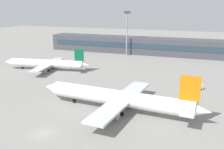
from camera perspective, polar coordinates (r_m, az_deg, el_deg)
The scene contains 6 objects.
ground_plane at distance 91.64m, azimuth -0.44°, elevation -1.77°, with size 400.00×400.00×0.00m, color gray.
terminal_building at distance 146.22m, azimuth 7.90°, elevation 6.26°, with size 114.71×12.13×9.00m.
airplane_near at distance 66.86m, azimuth 1.16°, elevation -5.14°, with size 45.85×32.02×11.32m.
airplane_mid at distance 111.80m, azimuth -14.29°, elevation 2.35°, with size 37.48×26.40×9.30m.
service_van_white at distance 87.50m, azimuth 17.59°, elevation -2.56°, with size 5.33×4.78×2.08m.
floodlight_tower_west at distance 139.15m, azimuth 3.27°, elevation 9.71°, with size 3.20×0.80×23.27m.
Camera 1 is at (31.30, -41.93, 26.54)m, focal length 41.75 mm.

